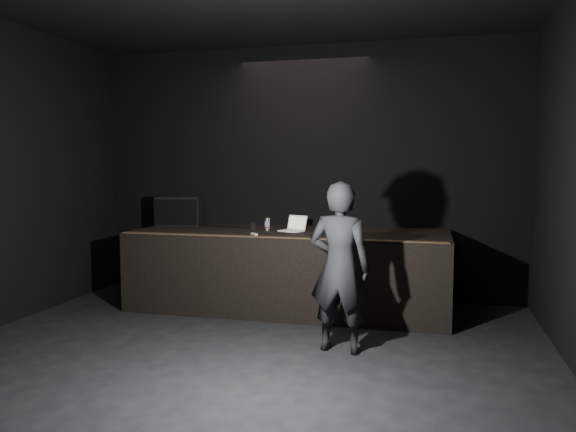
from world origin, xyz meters
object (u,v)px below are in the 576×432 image
Objects in this scene: stage_riser at (290,269)px; beer_can at (267,224)px; person at (340,267)px; laptop at (294,227)px; stage_monitor at (180,211)px.

stage_riser is 24.31× the size of beer_can.
stage_riser is 1.83m from person.
beer_can is at bearing -46.02° from person.
laptop reaches higher than stage_riser.
stage_riser is 1.84m from stage_monitor.
person is (2.57, -1.85, -0.36)m from stage_monitor.
person is (1.19, -1.52, -0.24)m from beer_can.
stage_riser is 5.90× the size of stage_monitor.
laptop is at bearing -14.49° from stage_riser.
laptop is (1.72, -0.31, -0.15)m from stage_monitor.
stage_riser is at bearing -170.36° from laptop.
person is at bearing -37.22° from laptop.
beer_can is (-0.35, -0.02, 0.03)m from laptop.
beer_can is (-0.29, -0.04, 0.58)m from stage_riser.
stage_riser is 0.65m from beer_can.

